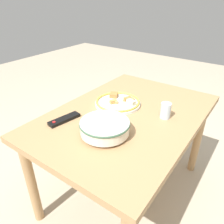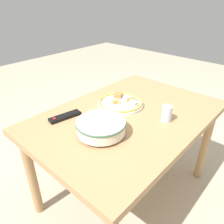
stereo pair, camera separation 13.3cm
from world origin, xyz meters
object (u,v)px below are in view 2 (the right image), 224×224
Objects in this scene: tv_remote at (65,117)px; drinking_glass at (167,114)px; food_plate at (121,103)px; noodle_bowl at (101,126)px.

drinking_glass is (0.39, -0.48, 0.04)m from tv_remote.
noodle_bowl is at bearing -157.05° from food_plate.
drinking_glass is (0.36, -0.19, 0.00)m from noodle_bowl.
tv_remote is (-0.03, 0.28, -0.04)m from noodle_bowl.
tv_remote is at bearing 129.20° from drinking_glass.
noodle_bowl is 1.33× the size of tv_remote.
tv_remote is at bearing 158.83° from food_plate.
food_plate is 0.39m from tv_remote.
noodle_bowl reaches higher than food_plate.
tv_remote is 0.62m from drinking_glass.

